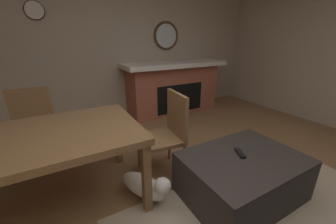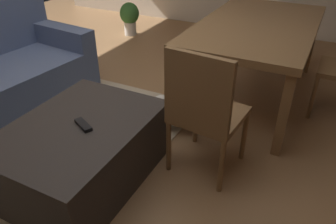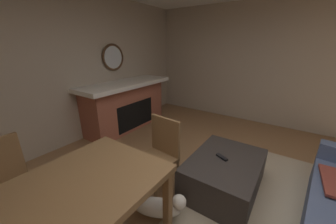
# 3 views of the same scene
# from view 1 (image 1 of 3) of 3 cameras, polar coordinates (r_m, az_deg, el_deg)

# --- Properties ---
(wall_back_fireplace_side) EXTENTS (7.01, 0.12, 2.69)m
(wall_back_fireplace_side) POSITION_cam_1_polar(r_m,az_deg,el_deg) (3.98, -17.90, 17.49)
(wall_back_fireplace_side) COLOR #B7A893
(wall_back_fireplace_side) RESTS_ON ground
(fireplace) EXTENTS (2.08, 0.76, 1.03)m
(fireplace) POSITION_cam_1_polar(r_m,az_deg,el_deg) (4.19, 1.45, 7.16)
(fireplace) COLOR #9E5642
(fireplace) RESTS_ON ground
(round_wall_mirror) EXTENTS (0.56, 0.05, 0.56)m
(round_wall_mirror) POSITION_cam_1_polar(r_m,az_deg,el_deg) (4.34, -0.50, 20.87)
(round_wall_mirror) COLOR #4C331E
(ottoman_coffee_table) EXTENTS (1.09, 0.79, 0.44)m
(ottoman_coffee_table) POSITION_cam_1_polar(r_m,az_deg,el_deg) (2.14, 20.18, -16.85)
(ottoman_coffee_table) COLOR #2D2826
(ottoman_coffee_table) RESTS_ON ground
(tv_remote) EXTENTS (0.11, 0.17, 0.02)m
(tv_remote) POSITION_cam_1_polar(r_m,az_deg,el_deg) (2.04, 19.84, -10.98)
(tv_remote) COLOR black
(tv_remote) RESTS_ON ottoman_coffee_table
(dining_table) EXTENTS (1.81, 1.00, 0.74)m
(dining_table) POSITION_cam_1_polar(r_m,az_deg,el_deg) (1.95, -36.04, -8.04)
(dining_table) COLOR brown
(dining_table) RESTS_ON ground
(dining_chair_west) EXTENTS (0.48, 0.48, 0.93)m
(dining_chair_west) POSITION_cam_1_polar(r_m,az_deg,el_deg) (2.21, 0.01, -5.04)
(dining_chair_west) COLOR brown
(dining_chair_west) RESTS_ON ground
(dining_chair_south) EXTENTS (0.44, 0.44, 0.93)m
(dining_chair_south) POSITION_cam_1_polar(r_m,az_deg,el_deg) (2.83, -33.86, -2.89)
(dining_chair_south) COLOR brown
(dining_chair_south) RESTS_ON ground
(small_dog) EXTENTS (0.40, 0.56, 0.28)m
(small_dog) POSITION_cam_1_polar(r_m,az_deg,el_deg) (2.02, -6.36, -20.11)
(small_dog) COLOR silver
(small_dog) RESTS_ON ground
(wall_clock) EXTENTS (0.27, 0.03, 0.27)m
(wall_clock) POSITION_cam_1_polar(r_m,az_deg,el_deg) (3.82, -33.81, 22.97)
(wall_clock) COLOR silver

